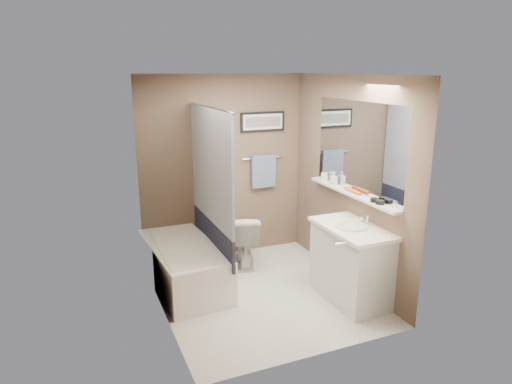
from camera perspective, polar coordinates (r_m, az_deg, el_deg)
name	(u,v)px	position (r m, az deg, el deg)	size (l,w,h in m)	color
ground	(261,293)	(5.29, 0.65, -12.52)	(2.50, 2.50, 0.00)	silver
ceiling	(262,77)	(4.68, 0.74, 14.24)	(2.20, 2.50, 0.04)	silver
wall_back	(224,168)	(5.96, -4.04, 2.98)	(2.20, 0.04, 2.40)	brown
wall_front	(321,227)	(3.80, 8.13, -4.31)	(2.20, 0.04, 2.40)	brown
wall_left	(160,202)	(4.54, -11.92, -1.24)	(0.04, 2.50, 2.40)	brown
wall_right	(347,181)	(5.35, 11.35, 1.31)	(0.04, 2.50, 2.40)	brown
tile_surround	(151,208)	(5.07, -13.04, -1.94)	(0.02, 1.55, 2.00)	tan
curtain_rod	(209,108)	(5.03, -5.86, 10.46)	(0.02, 0.02, 1.55)	silver
curtain_upper	(211,166)	(5.12, -5.66, 3.19)	(0.03, 1.45, 1.28)	silver
curtain_lower	(213,235)	(5.35, -5.44, -5.43)	(0.03, 1.45, 0.36)	#222940
mirror	(358,147)	(5.16, 12.61, 5.48)	(0.02, 1.60, 1.00)	silver
shelf	(351,193)	(5.24, 11.80, -0.17)	(0.12, 1.60, 0.03)	silver
towel_bar	(263,158)	(6.12, 0.88, 4.29)	(0.02, 0.02, 0.60)	silver
towel	(263,171)	(6.14, 0.94, 2.61)	(0.34, 0.05, 0.44)	#8CA8CC
art_frame	(263,122)	(6.07, 0.83, 8.78)	(0.62, 0.03, 0.26)	black
art_mat	(263,122)	(6.05, 0.88, 8.77)	(0.56, 0.00, 0.20)	white
art_image	(263,122)	(6.05, 0.89, 8.76)	(0.50, 0.00, 0.13)	#595959
door	(375,240)	(4.15, 14.68, -5.88)	(0.80, 0.02, 2.00)	silver
door_handle	(340,244)	(4.01, 10.45, -6.39)	(0.02, 0.02, 0.10)	silver
bathtub	(184,265)	(5.42, -9.04, -9.03)	(0.70, 1.50, 0.50)	white
tub_rim	(183,245)	(5.33, -9.15, -6.58)	(0.56, 1.36, 0.02)	white
toilet	(244,239)	(5.88, -1.51, -5.92)	(0.38, 0.66, 0.68)	silver
vanity	(351,265)	(5.11, 11.78, -8.91)	(0.50, 0.90, 0.80)	silver
countertop	(352,228)	(4.95, 11.95, -4.48)	(0.54, 0.96, 0.04)	white
sink_basin	(352,226)	(4.93, 11.87, -4.19)	(0.34, 0.34, 0.01)	silver
faucet_spout	(368,220)	(5.03, 13.78, -3.42)	(0.02, 0.02, 0.10)	white
faucet_knob	(362,219)	(5.11, 13.10, -3.31)	(0.05, 0.05, 0.05)	white
candle_bowl_near	(380,202)	(4.83, 15.23, -1.25)	(0.09, 0.09, 0.04)	black
candle_bowl_far	(375,200)	(4.90, 14.60, -0.98)	(0.09, 0.09, 0.04)	black
hair_brush_front	(355,192)	(5.17, 12.23, 0.05)	(0.04, 0.04, 0.22)	#DC531F
hair_brush_back	(351,190)	(5.23, 11.78, 0.24)	(0.04, 0.04, 0.22)	#DB4D1E
pink_comb	(344,189)	(5.34, 10.99, 0.38)	(0.03, 0.16, 0.01)	pink
glass_jar	(324,177)	(5.69, 8.52, 1.90)	(0.08, 0.08, 0.10)	silver
soap_bottle	(334,179)	(5.51, 9.69, 1.67)	(0.07, 0.07, 0.15)	#999999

